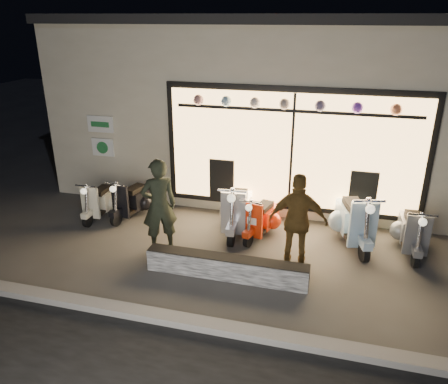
# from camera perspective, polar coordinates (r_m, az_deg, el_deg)

# --- Properties ---
(ground) EXTENTS (40.00, 40.00, 0.00)m
(ground) POSITION_cam_1_polar(r_m,az_deg,el_deg) (8.18, 0.95, -8.58)
(ground) COLOR #383533
(ground) RESTS_ON ground
(kerb) EXTENTS (40.00, 0.25, 0.12)m
(kerb) POSITION_cam_1_polar(r_m,az_deg,el_deg) (6.56, -3.50, -16.77)
(kerb) COLOR slate
(kerb) RESTS_ON ground
(shop_building) EXTENTS (10.20, 6.23, 4.20)m
(shop_building) POSITION_cam_1_polar(r_m,az_deg,el_deg) (12.11, 6.93, 12.12)
(shop_building) COLOR beige
(shop_building) RESTS_ON ground
(graffiti_barrier) EXTENTS (2.78, 0.28, 0.40)m
(graffiti_barrier) POSITION_cam_1_polar(r_m,az_deg,el_deg) (7.52, 0.32, -9.80)
(graffiti_barrier) COLOR black
(graffiti_barrier) RESTS_ON ground
(scooter_silver) EXTENTS (0.55, 1.53, 1.09)m
(scooter_silver) POSITION_cam_1_polar(r_m,az_deg,el_deg) (9.07, 1.84, -2.22)
(scooter_silver) COLOR black
(scooter_silver) RESTS_ON ground
(scooter_red) EXTENTS (0.60, 1.26, 0.90)m
(scooter_red) POSITION_cam_1_polar(r_m,az_deg,el_deg) (8.92, 5.04, -3.30)
(scooter_red) COLOR black
(scooter_red) RESTS_ON ground
(scooter_black) EXTENTS (0.57, 1.28, 0.91)m
(scooter_black) POSITION_cam_1_polar(r_m,az_deg,el_deg) (9.94, -11.61, -0.90)
(scooter_black) COLOR black
(scooter_black) RESTS_ON ground
(scooter_cream) EXTENTS (0.40, 1.22, 0.88)m
(scooter_cream) POSITION_cam_1_polar(r_m,az_deg,el_deg) (10.09, -15.67, -1.00)
(scooter_cream) COLOR black
(scooter_cream) RESTS_ON ground
(scooter_blue) EXTENTS (0.78, 1.58, 1.13)m
(scooter_blue) POSITION_cam_1_polar(r_m,az_deg,el_deg) (8.95, 16.52, -3.42)
(scooter_blue) COLOR black
(scooter_blue) RESTS_ON ground
(scooter_grey) EXTENTS (0.43, 1.34, 0.96)m
(scooter_grey) POSITION_cam_1_polar(r_m,az_deg,el_deg) (9.04, 23.32, -4.59)
(scooter_grey) COLOR black
(scooter_grey) RESTS_ON ground
(man) EXTENTS (0.79, 0.72, 1.81)m
(man) POSITION_cam_1_polar(r_m,az_deg,el_deg) (8.16, -8.47, -1.77)
(man) COLOR black
(man) RESTS_ON ground
(woman) EXTENTS (1.03, 0.48, 1.72)m
(woman) POSITION_cam_1_polar(r_m,az_deg,el_deg) (7.69, 9.63, -3.75)
(woman) COLOR brown
(woman) RESTS_ON ground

